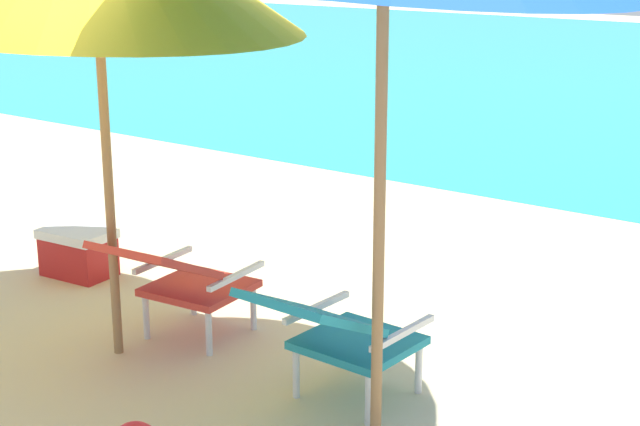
% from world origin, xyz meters
% --- Properties ---
extents(ground_plane, '(40.00, 40.00, 0.00)m').
position_xyz_m(ground_plane, '(0.00, 4.00, 0.00)').
color(ground_plane, beige).
extents(lounge_chair_left, '(0.62, 0.92, 0.68)m').
position_xyz_m(lounge_chair_left, '(-0.59, 0.06, 0.40)').
color(lounge_chair_left, red).
rests_on(lounge_chair_left, ground_plane).
extents(lounge_chair_right, '(0.57, 0.89, 0.68)m').
position_xyz_m(lounge_chair_right, '(0.54, -0.04, 0.40)').
color(lounge_chair_right, teal).
rests_on(lounge_chair_right, ground_plane).
extents(cooler_box, '(0.50, 0.36, 0.32)m').
position_xyz_m(cooler_box, '(-1.95, 0.48, 0.16)').
color(cooler_box, red).
rests_on(cooler_box, ground_plane).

